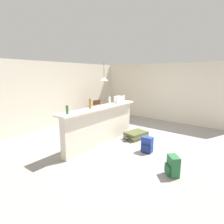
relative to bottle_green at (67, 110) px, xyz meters
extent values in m
cube|color=gray|center=(1.96, -0.41, -1.25)|extent=(13.00, 13.00, 0.05)
cube|color=silver|center=(1.96, 2.64, 0.02)|extent=(6.60, 0.10, 2.50)
cube|color=silver|center=(5.01, -0.11, 0.02)|extent=(0.10, 6.00, 2.50)
cube|color=silver|center=(1.22, 0.00, -0.69)|extent=(2.80, 0.20, 1.07)
cube|color=white|center=(1.22, 0.00, -0.13)|extent=(2.96, 0.40, 0.05)
cylinder|color=#2D6B38|center=(0.00, 0.00, 0.00)|extent=(0.06, 0.06, 0.21)
cylinder|color=#9E661E|center=(0.77, 0.01, 0.04)|extent=(0.06, 0.06, 0.28)
cylinder|color=silver|center=(1.64, 0.03, 0.02)|extent=(0.06, 0.06, 0.24)
cylinder|color=silver|center=(2.51, 0.09, 0.00)|extent=(0.07, 0.07, 0.21)
cube|color=silver|center=(2.04, -0.02, 0.01)|extent=(0.26, 0.18, 0.22)
cube|color=brown|center=(3.05, 1.47, -0.51)|extent=(1.10, 0.80, 0.04)
cylinder|color=brown|center=(2.56, 1.13, -0.88)|extent=(0.06, 0.06, 0.70)
cylinder|color=brown|center=(3.54, 1.13, -0.88)|extent=(0.06, 0.06, 0.70)
cylinder|color=brown|center=(2.56, 1.81, -0.88)|extent=(0.06, 0.06, 0.70)
cylinder|color=brown|center=(3.54, 1.81, -0.88)|extent=(0.06, 0.06, 0.70)
cube|color=#4C331E|center=(3.04, 0.82, -0.80)|extent=(0.44, 0.44, 0.04)
cube|color=#4C331E|center=(3.02, 1.00, -0.54)|extent=(0.40, 0.08, 0.48)
cylinder|color=#4C331E|center=(2.90, 0.64, -1.02)|extent=(0.04, 0.04, 0.41)
cylinder|color=#4C331E|center=(3.22, 0.68, -1.02)|extent=(0.04, 0.04, 0.41)
cylinder|color=#4C331E|center=(2.86, 0.96, -1.02)|extent=(0.04, 0.04, 0.41)
cylinder|color=#4C331E|center=(3.18, 1.00, -1.02)|extent=(0.04, 0.04, 0.41)
cube|color=#4C331E|center=(3.14, 2.09, -0.80)|extent=(0.44, 0.44, 0.04)
cube|color=#4C331E|center=(3.12, 1.92, -0.54)|extent=(0.40, 0.08, 0.48)
cylinder|color=#4C331E|center=(3.32, 2.24, -1.02)|extent=(0.04, 0.04, 0.41)
cylinder|color=#4C331E|center=(3.00, 2.27, -1.02)|extent=(0.04, 0.04, 0.41)
cylinder|color=#4C331E|center=(3.28, 1.92, -1.02)|extent=(0.04, 0.04, 0.41)
cylinder|color=#4C331E|center=(2.96, 1.95, -1.02)|extent=(0.04, 0.04, 0.41)
cylinder|color=black|center=(3.00, 1.39, 0.97)|extent=(0.01, 0.01, 0.60)
cone|color=white|center=(3.00, 1.39, 0.62)|extent=(0.34, 0.34, 0.14)
sphere|color=white|center=(3.00, 1.39, 0.54)|extent=(0.07, 0.07, 0.07)
cube|color=#51562D|center=(2.22, -0.60, -1.12)|extent=(0.77, 0.62, 0.22)
cube|color=gray|center=(2.22, -0.60, -1.12)|extent=(0.79, 0.64, 0.02)
cube|color=#2D2D33|center=(1.82, -0.51, -1.12)|extent=(0.18, 0.21, 0.02)
cube|color=#233D93|center=(1.50, -1.36, -1.02)|extent=(0.19, 0.29, 0.42)
cube|color=navy|center=(1.39, -1.36, -1.09)|extent=(0.07, 0.22, 0.19)
cube|color=black|center=(1.59, -1.28, -1.04)|extent=(0.03, 0.04, 0.36)
cube|color=black|center=(1.60, -1.42, -1.04)|extent=(0.03, 0.04, 0.36)
cube|color=#286B3D|center=(0.80, -2.29, -1.02)|extent=(0.33, 0.32, 0.42)
cube|color=#205530|center=(0.73, -2.21, -1.09)|extent=(0.20, 0.19, 0.19)
cube|color=black|center=(0.92, -2.32, -1.04)|extent=(0.04, 0.04, 0.36)
cube|color=black|center=(0.82, -2.41, -1.04)|extent=(0.04, 0.04, 0.36)
camera|label=1|loc=(-2.61, -3.33, 0.82)|focal=28.60mm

